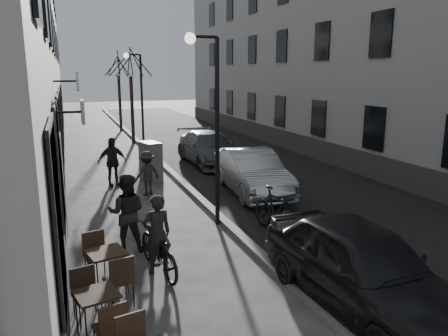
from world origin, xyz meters
TOP-DOWN VIEW (x-y plane):
  - road at (3.85, 16.00)m, footprint 7.30×60.00m
  - kerb at (0.20, 16.00)m, footprint 0.25×60.00m
  - streetlamp_near at (-0.17, 6.00)m, footprint 0.90×0.28m
  - streetlamp_far at (-0.17, 18.00)m, footprint 0.90×0.28m
  - tree_near at (-0.10, 21.00)m, footprint 2.40×2.40m
  - tree_far at (-0.10, 27.00)m, footprint 2.40×2.40m
  - bistro_set_b at (-3.50, 1.64)m, footprint 0.78×1.59m
  - bistro_set_c at (-3.21, 3.11)m, footprint 0.84×1.70m
  - utility_cabinet at (-0.80, 11.59)m, footprint 0.79×1.12m
  - bicycle at (-2.14, 3.61)m, footprint 1.01×2.06m
  - cyclist_rider at (-2.14, 3.61)m, footprint 0.68×0.50m
  - pedestrian_near at (-2.57, 5.04)m, footprint 1.06×0.93m
  - pedestrian_mid at (-1.30, 9.62)m, footprint 1.13×0.92m
  - pedestrian_far at (-2.28, 11.31)m, footprint 1.12×0.63m
  - car_near at (1.00, 1.04)m, footprint 2.02×4.62m
  - car_mid at (2.16, 8.60)m, footprint 1.94×4.67m
  - car_far at (2.30, 13.87)m, footprint 2.11×5.01m
  - moped at (1.20, 4.82)m, footprint 0.83×2.07m

SIDE VIEW (x-z plane):
  - road at x=3.85m, z-range 0.00..0.00m
  - kerb at x=0.20m, z-range 0.00..0.12m
  - bistro_set_b at x=-3.50m, z-range 0.01..0.92m
  - bistro_set_c at x=-3.21m, z-range 0.01..0.99m
  - bicycle at x=-2.14m, z-range 0.00..1.04m
  - moped at x=1.20m, z-range 0.00..1.21m
  - car_far at x=2.30m, z-range 0.00..1.44m
  - car_mid at x=2.16m, z-range 0.00..1.50m
  - utility_cabinet at x=-0.80m, z-range 0.00..1.52m
  - pedestrian_mid at x=-1.30m, z-range 0.00..1.52m
  - car_near at x=1.00m, z-range 0.00..1.55m
  - cyclist_rider at x=-2.14m, z-range 0.00..1.70m
  - pedestrian_far at x=-2.28m, z-range 0.00..1.81m
  - pedestrian_near at x=-2.57m, z-range 0.00..1.85m
  - streetlamp_near at x=-0.17m, z-range 0.62..5.71m
  - streetlamp_far at x=-0.17m, z-range 0.62..5.71m
  - tree_near at x=-0.10m, z-range 1.81..7.51m
  - tree_far at x=-0.10m, z-range 1.81..7.51m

